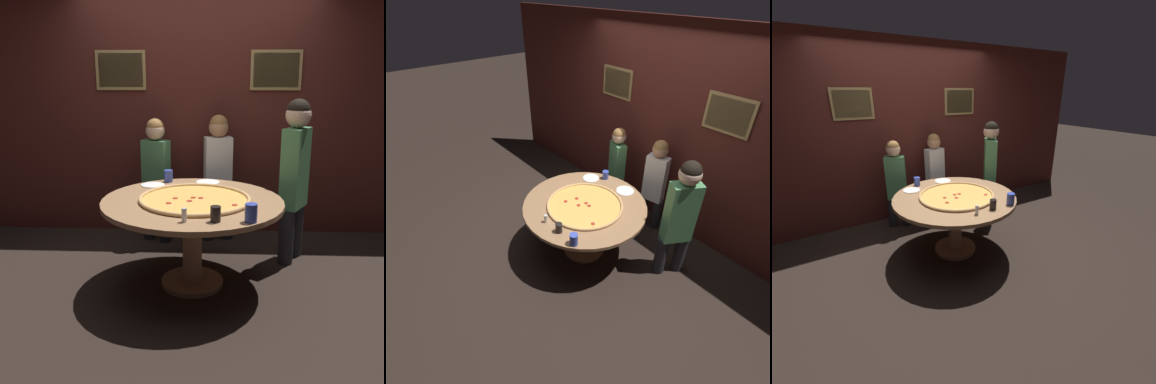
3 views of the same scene
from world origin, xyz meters
The scene contains 13 objects.
ground_plane centered at (0.00, 0.00, 0.00)m, with size 24.00×24.00×0.00m, color black.
back_wall centered at (0.00, 1.33, 1.30)m, with size 6.40×0.08×2.60m.
dining_table centered at (0.00, 0.00, 0.60)m, with size 1.46×1.46×0.74m.
giant_pizza centered at (0.02, -0.02, 0.75)m, with size 0.90×0.90×0.03m.
drink_cup_far_right centered at (0.42, -0.52, 0.80)m, with size 0.09×0.09×0.13m, color #384CB7.
drink_cup_centre_back centered at (0.18, -0.52, 0.79)m, with size 0.07×0.07×0.11m, color black.
drink_cup_near_right centered at (-0.25, 0.58, 0.80)m, with size 0.08×0.08×0.11m, color #384CB7.
white_plate_beside_cup centered at (-0.38, 0.44, 0.74)m, with size 0.21×0.21×0.01m, color white.
white_plate_left_side centered at (0.12, 0.57, 0.74)m, with size 0.22×0.22×0.01m, color white.
condiment_shaker centered at (-0.03, -0.53, 0.79)m, with size 0.04×0.04×0.10m.
diner_side_left centered at (-0.42, 0.98, 0.73)m, with size 0.34×0.24×1.29m.
diner_far_right centered at (0.91, 0.55, 0.85)m, with size 0.31×0.39×1.51m.
diner_side_right centered at (0.22, 1.04, 0.75)m, with size 0.35×0.20×1.32m.
Camera 3 is at (-1.33, -2.49, 1.91)m, focal length 24.00 mm.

